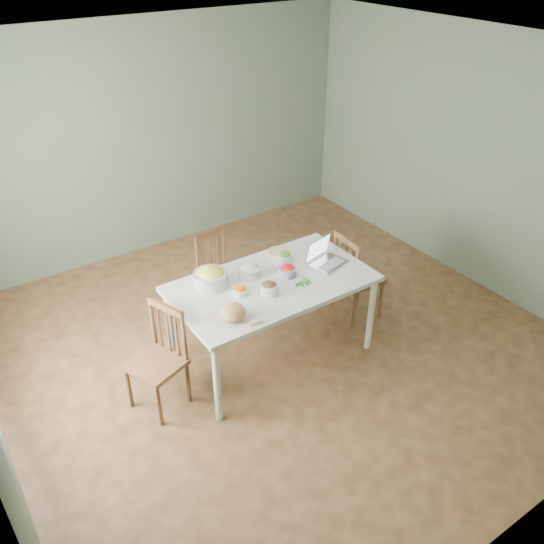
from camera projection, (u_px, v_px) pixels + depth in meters
floor at (279, 343)px, 5.47m from camera, size 5.00×5.00×0.00m
ceiling at (281, 53)px, 4.03m from camera, size 5.00×5.00×0.00m
wall_back at (158, 139)px, 6.50m from camera, size 5.00×0.00×2.70m
wall_front at (544, 396)px, 3.00m from camera, size 5.00×0.00×2.70m
wall_right at (473, 160)px, 5.93m from camera, size 0.00×5.00×2.70m
dining_table at (272, 319)px, 5.12m from camera, size 1.77×0.99×0.83m
chair_far at (221, 274)px, 5.73m from camera, size 0.44×0.42×0.88m
chair_left at (155, 362)px, 4.54m from camera, size 0.52×0.53×0.94m
chair_right at (359, 275)px, 5.64m from camera, size 0.43×0.45×0.95m
bread_boule at (233, 312)px, 4.40m from camera, size 0.24×0.24×0.14m
butter_stick at (256, 323)px, 4.38m from camera, size 0.11×0.05×0.03m
bowl_squash at (211, 277)px, 4.81m from camera, size 0.38×0.38×0.17m
bowl_carrot at (241, 291)px, 4.71m from camera, size 0.16×0.16×0.07m
bowl_onion at (250, 270)px, 4.96m from camera, size 0.23×0.23×0.11m
bowl_mushroom at (269, 288)px, 4.73m from camera, size 0.20×0.20×0.10m
bowl_redpep at (287, 270)px, 4.96m from camera, size 0.19×0.19×0.10m
bowl_broccoli at (285, 256)px, 5.18m from camera, size 0.15×0.15×0.09m
flatbread at (279, 252)px, 5.31m from camera, size 0.26×0.26×0.02m
basil_bunch at (303, 282)px, 4.88m from camera, size 0.18×0.18×0.02m
laptop at (330, 253)px, 5.09m from camera, size 0.38×0.34×0.23m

